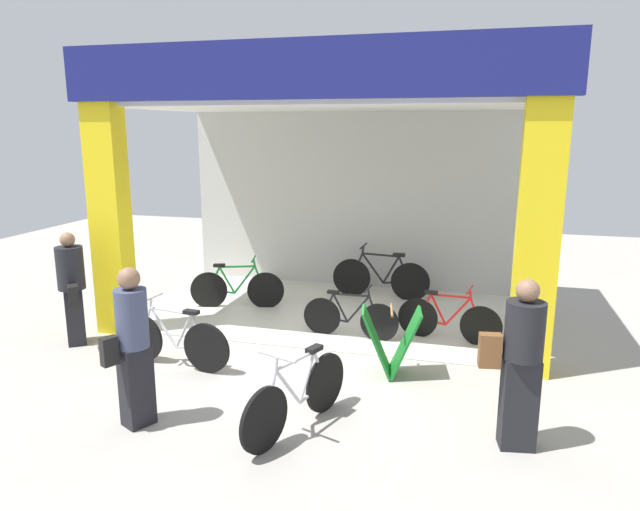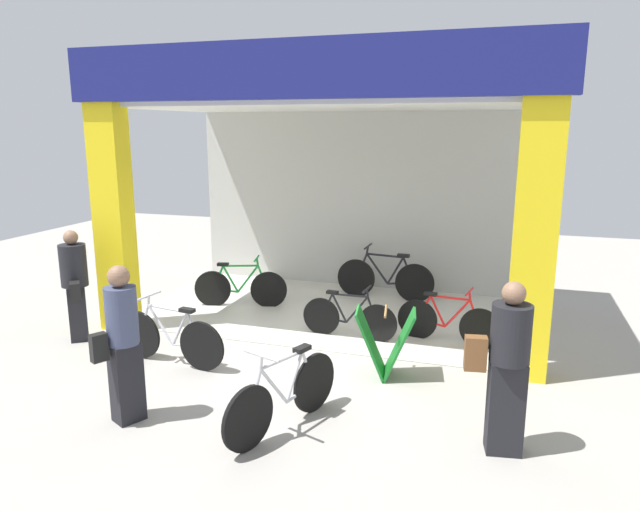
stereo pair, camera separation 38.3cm
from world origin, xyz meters
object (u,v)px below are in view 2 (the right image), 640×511
(bicycle_inside_2, at_px, (385,278))
(bicycle_parked_0, at_px, (284,396))
(bicycle_inside_0, at_px, (349,318))
(bicycle_inside_3, at_px, (448,322))
(sandwich_board_sign, at_px, (385,343))
(bicycle_inside_1, at_px, (240,287))
(pedestrian_2, at_px, (507,365))
(pedestrian_0, at_px, (123,343))
(pedestrian_1, at_px, (75,284))
(bicycle_parked_1, at_px, (170,338))

(bicycle_inside_2, xyz_separation_m, bicycle_parked_0, (-0.07, -4.80, -0.02))
(bicycle_inside_0, bearing_deg, bicycle_inside_2, 86.98)
(bicycle_inside_3, bearing_deg, sandwich_board_sign, -115.00)
(bicycle_inside_3, xyz_separation_m, bicycle_parked_0, (-1.35, -2.93, 0.04))
(bicycle_inside_1, height_order, pedestrian_2, pedestrian_2)
(bicycle_inside_3, distance_m, sandwich_board_sign, 1.49)
(sandwich_board_sign, distance_m, pedestrian_0, 3.06)
(bicycle_inside_0, bearing_deg, bicycle_inside_3, 9.09)
(sandwich_board_sign, distance_m, pedestrian_1, 4.49)
(bicycle_inside_3, bearing_deg, pedestrian_1, -164.11)
(bicycle_parked_0, height_order, bicycle_parked_1, bicycle_parked_0)
(bicycle_inside_1, distance_m, pedestrian_1, 2.68)
(bicycle_inside_1, distance_m, pedestrian_2, 5.49)
(bicycle_inside_0, xyz_separation_m, pedestrian_2, (2.16, -2.47, 0.56))
(bicycle_inside_2, xyz_separation_m, pedestrian_1, (-3.82, -3.32, 0.45))
(bicycle_inside_3, height_order, sandwich_board_sign, sandwich_board_sign)
(bicycle_parked_0, relative_size, pedestrian_2, 0.94)
(bicycle_parked_1, xyz_separation_m, pedestrian_1, (-1.75, 0.38, 0.47))
(bicycle_inside_0, xyz_separation_m, bicycle_parked_0, (0.04, -2.71, 0.05))
(sandwich_board_sign, bearing_deg, bicycle_inside_2, 101.41)
(bicycle_parked_1, bearing_deg, pedestrian_0, -75.40)
(bicycle_inside_2, relative_size, sandwich_board_sign, 2.03)
(pedestrian_2, bearing_deg, bicycle_parked_0, -173.58)
(sandwich_board_sign, bearing_deg, pedestrian_0, -140.85)
(bicycle_inside_2, distance_m, bicycle_parked_0, 4.80)
(bicycle_parked_0, relative_size, sandwich_board_sign, 1.82)
(bicycle_inside_0, height_order, pedestrian_1, pedestrian_1)
(bicycle_parked_0, height_order, pedestrian_0, pedestrian_0)
(bicycle_parked_0, bearing_deg, sandwich_board_sign, 65.57)
(bicycle_inside_0, bearing_deg, bicycle_parked_1, -140.58)
(bicycle_inside_2, height_order, sandwich_board_sign, bicycle_inside_2)
(bicycle_inside_1, distance_m, bicycle_parked_1, 2.51)
(bicycle_inside_1, bearing_deg, bicycle_inside_3, -10.68)
(bicycle_inside_3, relative_size, bicycle_parked_0, 0.94)
(bicycle_inside_0, distance_m, bicycle_parked_1, 2.53)
(bicycle_inside_1, height_order, bicycle_inside_3, bicycle_inside_1)
(bicycle_inside_1, height_order, pedestrian_0, pedestrian_0)
(bicycle_inside_3, bearing_deg, bicycle_inside_0, -170.91)
(bicycle_inside_1, distance_m, bicycle_inside_3, 3.60)
(bicycle_inside_2, distance_m, pedestrian_1, 5.08)
(bicycle_inside_1, distance_m, bicycle_inside_2, 2.56)
(bicycle_parked_1, relative_size, sandwich_board_sign, 1.90)
(bicycle_parked_1, height_order, pedestrian_0, pedestrian_0)
(bicycle_parked_1, bearing_deg, bicycle_inside_0, 39.42)
(bicycle_parked_1, bearing_deg, bicycle_inside_1, 94.42)
(pedestrian_1, bearing_deg, bicycle_inside_1, 53.64)
(bicycle_parked_0, bearing_deg, bicycle_inside_3, 65.30)
(sandwich_board_sign, distance_m, pedestrian_2, 1.99)
(bicycle_parked_1, relative_size, pedestrian_1, 1.02)
(bicycle_inside_1, xyz_separation_m, sandwich_board_sign, (2.91, -2.02, 0.08))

